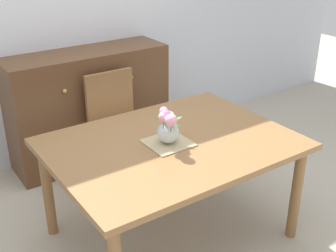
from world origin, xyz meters
name	(u,v)px	position (x,y,z in m)	size (l,w,h in m)	color
ground_plane	(171,233)	(0.00, 0.00, 0.00)	(12.00, 12.00, 0.00)	#B7AD99
dining_table	(171,152)	(0.00, 0.00, 0.64)	(1.51, 1.13, 0.72)	olive
chair_far	(117,119)	(0.09, 0.91, 0.52)	(0.42, 0.42, 0.90)	olive
dresser	(90,107)	(0.04, 1.33, 0.50)	(1.40, 0.47, 1.00)	brown
placemat	(168,143)	(-0.04, -0.01, 0.73)	(0.27, 0.27, 0.01)	tan
flower_vase	(168,126)	(-0.04, -0.02, 0.85)	(0.17, 0.20, 0.24)	silver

